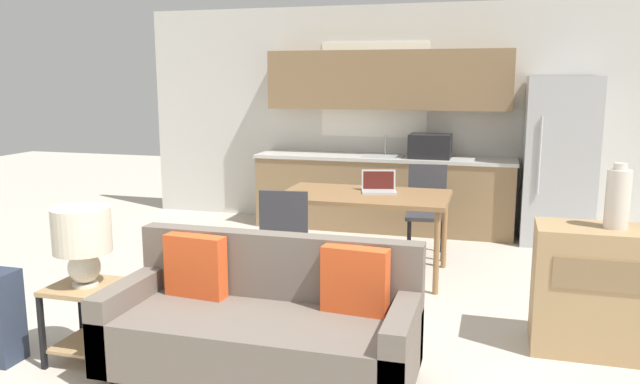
{
  "coord_description": "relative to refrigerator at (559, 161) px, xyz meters",
  "views": [
    {
      "loc": [
        1.31,
        -3.09,
        1.82
      ],
      "look_at": [
        -0.0,
        1.5,
        0.95
      ],
      "focal_mm": 35.0,
      "sensor_mm": 36.0,
      "label": 1
    }
  ],
  "objects": [
    {
      "name": "wall_back",
      "position": [
        -1.98,
        0.41,
        0.43
      ],
      "size": [
        6.4,
        0.07,
        2.7
      ],
      "color": "silver",
      "rests_on": "ground_plane"
    },
    {
      "name": "kitchen_counter",
      "position": [
        -1.96,
        0.11,
        -0.08
      ],
      "size": [
        3.11,
        0.65,
        2.15
      ],
      "color": "#8E704C",
      "rests_on": "ground_plane"
    },
    {
      "name": "refrigerator",
      "position": [
        0.0,
        0.0,
        0.0
      ],
      "size": [
        0.75,
        0.76,
        1.84
      ],
      "color": "#B7BABC",
      "rests_on": "ground_plane"
    },
    {
      "name": "dining_table",
      "position": [
        -1.82,
        -1.73,
        -0.22
      ],
      "size": [
        1.54,
        0.91,
        0.77
      ],
      "color": "olive",
      "rests_on": "ground_plane"
    },
    {
      "name": "couch",
      "position": [
        -1.97,
        -3.95,
        -0.58
      ],
      "size": [
        1.85,
        0.8,
        0.86
      ],
      "color": "#3D2D1E",
      "rests_on": "ground_plane"
    },
    {
      "name": "side_table",
      "position": [
        -3.17,
        -4.03,
        -0.58
      ],
      "size": [
        0.43,
        0.43,
        0.51
      ],
      "color": "tan",
      "rests_on": "ground_plane"
    },
    {
      "name": "table_lamp",
      "position": [
        -3.16,
        -4.04,
        -0.09
      ],
      "size": [
        0.36,
        0.36,
        0.51
      ],
      "color": "silver",
      "rests_on": "side_table"
    },
    {
      "name": "credenza",
      "position": [
        0.11,
        -2.98,
        -0.49
      ],
      "size": [
        1.0,
        0.46,
        0.86
      ],
      "color": "tan",
      "rests_on": "ground_plane"
    },
    {
      "name": "vase",
      "position": [
        0.1,
        -2.97,
        0.14
      ],
      "size": [
        0.15,
        0.15,
        0.43
      ],
      "color": "beige",
      "rests_on": "credenza"
    },
    {
      "name": "dining_chair_far_right",
      "position": [
        -1.34,
        -0.89,
        -0.42
      ],
      "size": [
        0.46,
        0.46,
        0.93
      ],
      "rotation": [
        0.0,
        0.0,
        0.1
      ],
      "color": "#38383D",
      "rests_on": "ground_plane"
    },
    {
      "name": "dining_chair_near_left",
      "position": [
        -2.31,
        -2.54,
        -0.42
      ],
      "size": [
        0.46,
        0.46,
        0.93
      ],
      "rotation": [
        0.0,
        0.0,
        3.25
      ],
      "color": "#38383D",
      "rests_on": "ground_plane"
    },
    {
      "name": "laptop",
      "position": [
        -1.72,
        -1.59,
        -0.11
      ],
      "size": [
        0.37,
        0.32,
        0.2
      ],
      "rotation": [
        0.0,
        0.0,
        0.25
      ],
      "color": "#B7BABC",
      "rests_on": "dining_table"
    }
  ]
}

